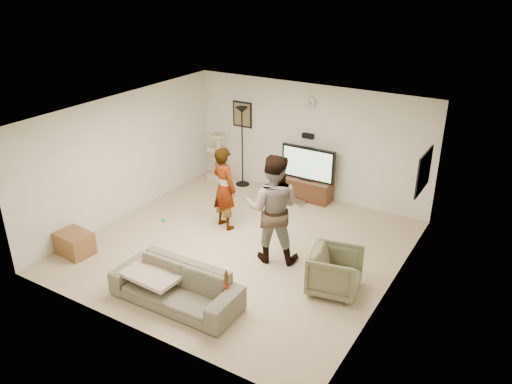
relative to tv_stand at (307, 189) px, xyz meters
The scene contains 24 objects.
floor 2.52m from the tv_stand, 92.73° to the right, with size 5.50×5.50×0.02m, color tan.
ceiling 3.39m from the tv_stand, 92.73° to the right, with size 5.50×5.50×0.02m, color white.
wall_back 1.06m from the tv_stand, 115.99° to the left, with size 5.50×0.04×2.50m, color beige.
wall_front 5.35m from the tv_stand, 91.30° to the right, with size 5.50×0.04×2.50m, color beige.
wall_left 3.94m from the tv_stand, 138.88° to the right, with size 0.04×5.50×2.50m, color beige.
wall_right 3.77m from the tv_stand, 43.60° to the right, with size 0.04×5.50×2.50m, color beige.
wall_clock 1.89m from the tv_stand, 119.06° to the left, with size 0.26×0.26×0.04m, color white.
wall_speaker 1.17m from the tv_stand, 122.85° to the left, with size 0.25×0.10×0.10m, color black.
picture_back 2.29m from the tv_stand, behind, with size 0.42×0.03×0.52m, color brown.
picture_right 3.04m from the tv_stand, 19.12° to the right, with size 0.03×0.78×0.62m, color #EDC25D.
tv_stand is the anchor object (origin of this frame).
console_box 0.45m from the tv_stand, 103.31° to the right, with size 0.40×0.30×0.07m, color silver.
tv 0.60m from the tv_stand, ahead, with size 1.23×0.08×0.73m, color black.
tv_screen 0.60m from the tv_stand, 90.00° to the right, with size 1.13×0.01×0.64m, color #1EE332.
floor_lamp 1.78m from the tv_stand, behind, with size 0.32×0.32×1.86m, color black.
cat_tree 2.30m from the tv_stand, behind, with size 0.38×0.38×1.20m, color tan.
person_left 2.26m from the tv_stand, 111.81° to the right, with size 0.60×0.39×1.65m, color #9E9E9E.
person_right 2.74m from the tv_stand, 77.39° to the right, with size 0.95×0.74×1.95m, color #334C7D.
sofa 4.46m from the tv_stand, 90.51° to the right, with size 2.05×0.80×0.60m, color #5C5847.
throw_blanket 4.49m from the tv_stand, 95.63° to the right, with size 0.90×0.70×0.06m, color #C1B199.
beer_bottle 4.58m from the tv_stand, 78.57° to the right, with size 0.06×0.06×0.25m, color #452B0A.
armchair 3.49m from the tv_stand, 56.90° to the right, with size 0.77×0.79×0.72m, color #5B5C40.
side_table 4.96m from the tv_stand, 120.54° to the right, with size 0.62×0.47×0.41m, color brown.
toy_ball 3.21m from the tv_stand, 128.36° to the right, with size 0.08×0.08×0.08m, color #04AA92.
Camera 1 is at (4.45, -6.83, 4.77)m, focal length 35.64 mm.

